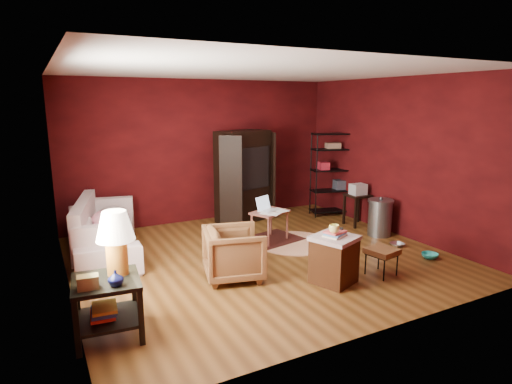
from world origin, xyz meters
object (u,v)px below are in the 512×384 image
armchair (234,251)px  side_table (111,262)px  hamper (334,258)px  laptop_desk (269,214)px  sofa (101,228)px  tv_armoire (244,175)px  wire_shelving (333,171)px

armchair → side_table: size_ratio=0.60×
hamper → laptop_desk: bearing=87.4°
armchair → hamper: (1.12, -0.75, -0.05)m
armchair → side_table: 1.87m
sofa → tv_armoire: size_ratio=1.24×
tv_armoire → side_table: bearing=-152.0°
wire_shelving → side_table: bearing=-135.5°
laptop_desk → wire_shelving: (2.04, 0.93, 0.47)m
sofa → tv_armoire: 3.01m
tv_armoire → hamper: bearing=-113.3°
hamper → wire_shelving: bearing=53.0°
sofa → side_table: size_ratio=1.75×
hamper → laptop_desk: size_ratio=0.95×
armchair → wire_shelving: (3.24, 2.08, 0.56)m
sofa → armchair: 2.28m
armchair → laptop_desk: 1.66m
armchair → wire_shelving: size_ratio=0.45×
side_table → armchair: bearing=22.5°
laptop_desk → sofa: bearing=143.4°
armchair → tv_armoire: bearing=-14.7°
laptop_desk → hamper: bearing=-116.3°
sofa → tv_armoire: tv_armoire is taller
armchair → hamper: 1.35m
hamper → laptop_desk: (0.09, 1.90, 0.14)m
side_table → wire_shelving: wire_shelving is taller
armchair → laptop_desk: size_ratio=1.01×
hamper → wire_shelving: wire_shelving is taller
sofa → laptop_desk: size_ratio=2.92×
sofa → armchair: (1.46, -1.75, -0.05)m
side_table → wire_shelving: (4.94, 2.78, 0.18)m
sofa → wire_shelving: (4.70, 0.33, 0.51)m
side_table → laptop_desk: side_table is taller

